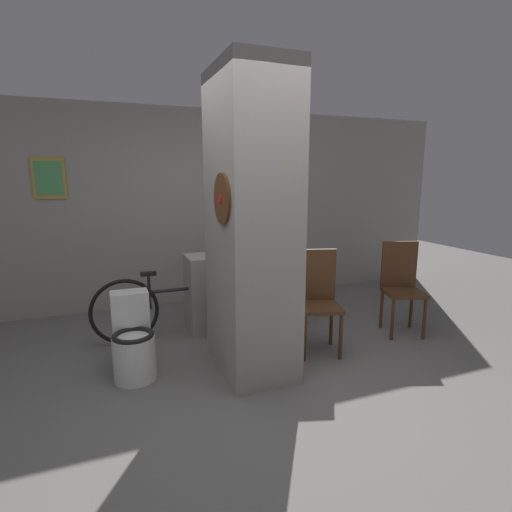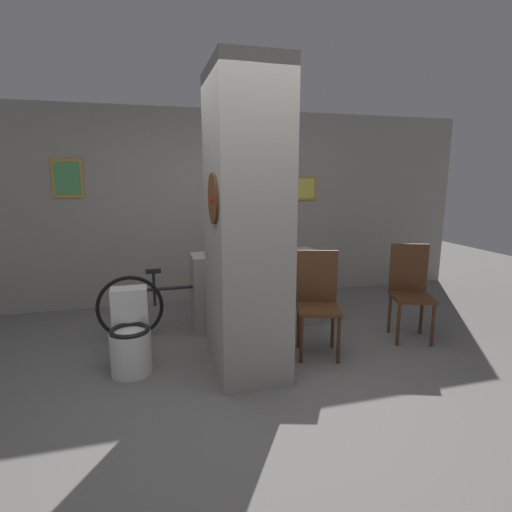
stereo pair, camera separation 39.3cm
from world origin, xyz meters
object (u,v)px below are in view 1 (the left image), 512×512
Objects in this scene: toilet at (133,342)px; chair_by_doorway at (401,284)px; bicycle at (175,305)px; bottle_tall at (242,241)px; chair_near_pillar at (318,296)px.

chair_by_doorway is at bearing 0.13° from toilet.
toilet is at bearing -123.65° from bicycle.
bicycle is at bearing 56.35° from toilet.
bicycle is at bearing -170.13° from bottle_tall.
bicycle reaches higher than toilet.
chair_by_doorway is 2.51m from bicycle.
bottle_tall reaches higher than chair_near_pillar.
toilet is 1.79m from chair_near_pillar.
bottle_tall is at bearing 9.87° from bicycle.
chair_near_pillar is at bearing -32.90° from bicycle.
chair_near_pillar is 1.53m from bicycle.
chair_near_pillar is 1.00× the size of chair_by_doorway.
bottle_tall is at bearing 33.99° from toilet.
chair_near_pillar is 2.98× the size of bottle_tall.
chair_by_doorway is (1.11, 0.09, 0.00)m from chair_near_pillar.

